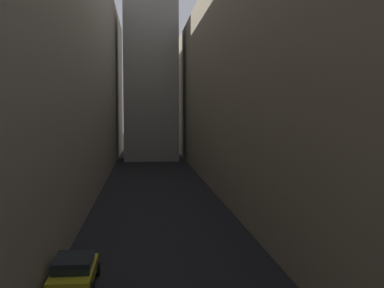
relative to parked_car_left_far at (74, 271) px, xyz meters
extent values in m
plane|color=black|center=(4.40, 23.20, -0.75)|extent=(264.00, 264.00, 0.00)
cube|color=gray|center=(-8.30, 25.20, 11.57)|extent=(14.40, 108.00, 24.63)
cube|color=gray|center=(16.55, 25.20, 10.09)|extent=(13.30, 108.00, 21.66)
cube|color=gray|center=(4.40, 58.10, 24.15)|extent=(8.68, 8.68, 49.79)
cube|color=#A59919|center=(0.00, 0.03, -0.14)|extent=(1.77, 4.11, 0.55)
cube|color=black|center=(0.00, -0.07, 0.39)|extent=(1.63, 2.20, 0.50)
cylinder|color=black|center=(-0.89, 1.43, -0.41)|extent=(0.22, 0.67, 0.67)
cylinder|color=black|center=(0.89, 1.43, -0.41)|extent=(0.22, 0.67, 0.67)
camera|label=1|loc=(3.08, -21.05, 6.99)|focal=44.56mm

